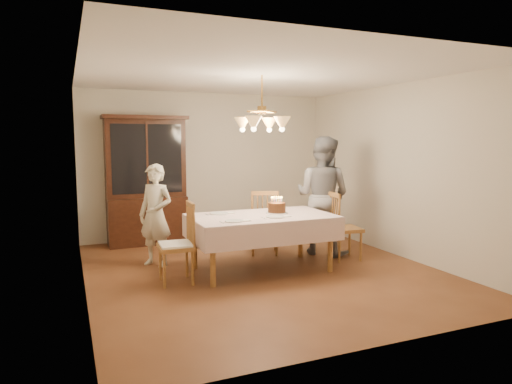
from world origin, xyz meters
name	(u,v)px	position (x,y,z in m)	size (l,w,h in m)	color
ground	(262,270)	(0.00, 0.00, 0.00)	(5.00, 5.00, 0.00)	#5B311A
room_shell	(262,154)	(0.00, 0.00, 1.58)	(5.00, 5.00, 5.00)	white
dining_table	(262,221)	(0.00, 0.00, 0.68)	(1.90, 1.10, 0.76)	brown
china_hutch	(146,183)	(-1.16, 2.25, 1.04)	(1.38, 0.54, 2.16)	black
chair_far_side	(264,226)	(0.40, 0.81, 0.44)	(0.56, 0.55, 1.00)	brown
chair_left_end	(177,247)	(-1.18, -0.09, 0.45)	(0.44, 0.46, 1.00)	brown
chair_right_end	(344,230)	(1.36, 0.07, 0.44)	(0.47, 0.49, 1.00)	brown
elderly_woman	(156,215)	(-1.27, 0.80, 0.72)	(0.52, 0.34, 1.43)	beige
adult_in_grey	(322,196)	(1.23, 0.50, 0.91)	(0.88, 0.69, 1.81)	slate
birthday_cake	(277,208)	(0.25, 0.06, 0.83)	(0.30, 0.30, 0.23)	white
place_setting_near_left	(235,221)	(-0.50, -0.32, 0.77)	(0.38, 0.23, 0.02)	white
place_setting_near_right	(276,217)	(0.11, -0.23, 0.77)	(0.39, 0.24, 0.02)	white
place_setting_far_left	(220,213)	(-0.49, 0.32, 0.77)	(0.40, 0.25, 0.02)	white
chandelier	(262,123)	(0.00, 0.00, 1.98)	(0.62, 0.62, 0.73)	#BF8C3F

